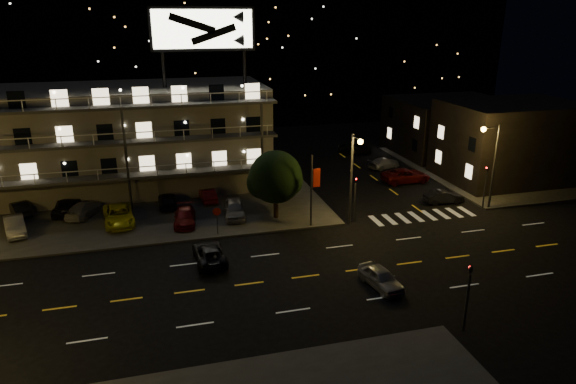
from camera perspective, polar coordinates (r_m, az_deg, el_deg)
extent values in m
plane|color=black|center=(35.86, -1.15, -9.76)|extent=(140.00, 140.00, 0.00)
cube|color=#383936|center=(53.80, -21.10, -0.91)|extent=(44.00, 24.00, 0.15)
cube|color=#383936|center=(65.16, 20.84, 2.49)|extent=(16.00, 24.00, 0.15)
cube|color=gray|center=(55.96, -17.26, 5.54)|extent=(28.00, 12.00, 10.00)
cube|color=gray|center=(55.05, -17.80, 10.85)|extent=(28.00, 12.00, 0.50)
cube|color=#383936|center=(49.76, -17.26, 1.69)|extent=(28.00, 1.80, 0.25)
cube|color=#383936|center=(48.94, -17.63, 5.26)|extent=(28.00, 1.80, 0.25)
cube|color=#383936|center=(48.33, -18.01, 8.95)|extent=(28.00, 1.80, 0.25)
cylinder|color=black|center=(52.79, -13.66, 13.09)|extent=(0.36, 0.36, 3.50)
cylinder|color=black|center=(53.59, -4.86, 13.62)|extent=(0.36, 0.36, 3.50)
cube|color=black|center=(52.82, -9.46, 17.44)|extent=(10.20, 0.50, 4.20)
cube|color=white|center=(52.52, -9.42, 17.43)|extent=(9.60, 0.06, 3.60)
cube|color=black|center=(61.08, 23.43, 5.18)|extent=(14.00, 10.00, 8.50)
cube|color=black|center=(70.79, 17.49, 6.98)|extent=(14.00, 12.00, 7.00)
cube|color=black|center=(100.94, -11.07, 15.75)|extent=(120.00, 20.00, 24.00)
cylinder|color=#2D2D30|center=(44.00, 7.02, 1.35)|extent=(0.20, 0.20, 8.00)
cylinder|color=#2D2D30|center=(42.28, 7.63, 5.94)|extent=(0.12, 1.80, 0.12)
sphere|color=gold|center=(41.59, 8.04, 5.56)|extent=(0.44, 0.44, 0.44)
cylinder|color=#2D2D30|center=(50.76, 21.90, 2.50)|extent=(0.20, 0.20, 8.00)
cylinder|color=#2D2D30|center=(49.42, 21.69, 6.66)|extent=(1.80, 0.12, 0.12)
sphere|color=gold|center=(48.97, 20.91, 6.54)|extent=(0.44, 0.44, 0.44)
cylinder|color=#2D2D30|center=(45.07, 7.41, -1.19)|extent=(0.14, 0.14, 3.60)
imported|color=black|center=(44.33, 7.54, 1.60)|extent=(0.20, 0.16, 1.00)
sphere|color=#FF0C0C|center=(44.26, 7.59, 1.43)|extent=(0.14, 0.14, 0.14)
cylinder|color=#2D2D30|center=(31.52, 19.23, -11.56)|extent=(0.14, 0.14, 3.60)
imported|color=black|center=(30.45, 19.70, -7.82)|extent=(0.20, 0.16, 1.00)
sphere|color=#FF0C0C|center=(30.58, 19.55, -7.89)|extent=(0.14, 0.14, 0.14)
cylinder|color=#2D2D30|center=(51.24, 21.02, 0.17)|extent=(0.14, 0.14, 3.60)
imported|color=black|center=(50.59, 21.32, 2.64)|extent=(0.16, 0.20, 1.00)
sphere|color=#FF0C0C|center=(50.55, 21.20, 2.52)|extent=(0.14, 0.14, 0.14)
cylinder|color=#2D2D30|center=(43.21, 2.61, 0.03)|extent=(0.16, 0.16, 6.40)
cube|color=#AE1B0C|center=(42.97, 3.21, 1.59)|extent=(0.60, 0.04, 1.60)
cylinder|color=#2D2D30|center=(42.58, -7.86, -3.46)|extent=(0.08, 0.08, 2.20)
cylinder|color=#AE1B0C|center=(42.14, -7.92, -2.17)|extent=(0.91, 0.04, 0.91)
cylinder|color=black|center=(45.59, -1.35, -1.55)|extent=(0.45, 0.45, 2.15)
sphere|color=black|center=(44.72, -1.38, 1.68)|extent=(4.67, 4.67, 4.67)
sphere|color=black|center=(44.99, -2.81, 1.05)|extent=(2.87, 2.87, 2.87)
sphere|color=black|center=(44.72, -0.04, 1.20)|extent=(2.69, 2.69, 2.69)
imported|color=gray|center=(47.99, -28.09, -3.32)|extent=(2.63, 4.50, 1.40)
imported|color=yellow|center=(46.78, -18.30, -2.48)|extent=(2.99, 5.47, 1.45)
imported|color=#610E0D|center=(45.28, -11.41, -2.70)|extent=(2.21, 4.53, 1.27)
imported|color=gray|center=(46.07, -5.95, -1.87)|extent=(2.24, 4.56, 1.50)
imported|color=black|center=(52.25, -27.69, -1.61)|extent=(2.81, 4.07, 1.27)
imported|color=black|center=(50.94, -23.31, -1.42)|extent=(2.28, 4.79, 1.32)
imported|color=gray|center=(49.57, -21.71, -1.78)|extent=(3.45, 4.78, 1.29)
imported|color=black|center=(49.54, -13.27, -0.87)|extent=(1.69, 3.99, 1.35)
imported|color=#610E0D|center=(50.30, -8.91, -0.34)|extent=(1.60, 3.82, 1.23)
imported|color=black|center=(51.85, 16.92, -0.52)|extent=(3.90, 1.62, 1.25)
imported|color=#610E0D|center=(57.30, 12.96, 1.80)|extent=(5.44, 2.63, 1.49)
imported|color=gray|center=(62.13, 10.62, 3.19)|extent=(4.59, 3.14, 1.23)
imported|color=black|center=(68.09, 7.46, 4.88)|extent=(4.83, 3.08, 1.53)
imported|color=gray|center=(35.32, 10.27, -9.36)|extent=(2.22, 4.10, 1.32)
imported|color=black|center=(38.53, -8.73, -6.77)|extent=(2.32, 4.72, 1.29)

